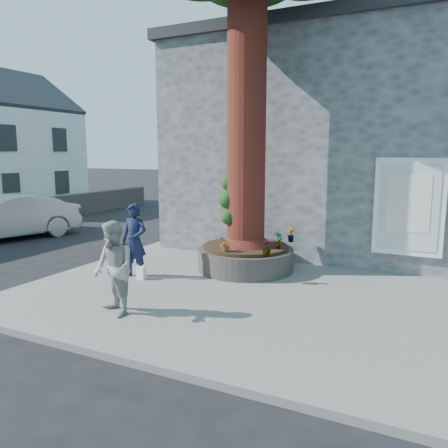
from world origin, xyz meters
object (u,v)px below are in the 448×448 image
at_px(planter, 245,258).
at_px(man, 134,241).
at_px(woman, 113,268).
at_px(car_silver, 8,217).

xyz_separation_m(planter, man, (-2.00, -1.68, 0.54)).
height_order(planter, man, man).
bearing_deg(woman, man, 145.13).
bearing_deg(planter, man, -139.90).
distance_m(man, car_silver, 7.30).
bearing_deg(woman, planter, 103.39).
distance_m(planter, woman, 3.88).
xyz_separation_m(planter, car_silver, (-8.96, 0.48, 0.34)).
bearing_deg(planter, car_silver, 176.95).
height_order(woman, car_silver, woman).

